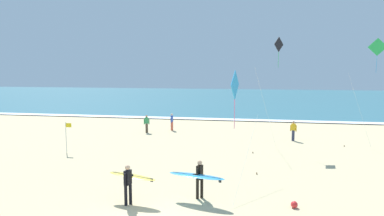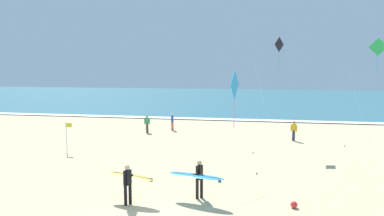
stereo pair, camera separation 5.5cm
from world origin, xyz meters
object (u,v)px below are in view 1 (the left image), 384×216
Objects in this scene: kite_diamond_charcoal_mid at (278,49)px; bystander_yellow_top at (293,131)px; beach_ball at (294,205)px; surfer_lead at (198,176)px; surfer_trailing at (130,179)px; kite_diamond_emerald_far at (377,51)px; kite_diamond_cobalt_high at (236,90)px; lifeguard_flag at (67,134)px; bystander_green_top at (147,124)px; bystander_blue_top at (172,122)px.

kite_diamond_charcoal_mid is 4.96× the size of bystander_yellow_top.
surfer_lead is at bearing 178.08° from beach_ball.
beach_ball is (6.73, 0.73, -0.90)m from surfer_trailing.
kite_diamond_charcoal_mid reaches higher than surfer_lead.
surfer_trailing is 14.48m from kite_diamond_charcoal_mid.
kite_diamond_cobalt_high is (-9.04, -11.74, -2.12)m from kite_diamond_emerald_far.
kite_diamond_emerald_far is 21.91m from lifeguard_flag.
kite_diamond_charcoal_mid is 13.14m from bystander_green_top.
kite_diamond_charcoal_mid is 3.76× the size of lifeguard_flag.
surfer_trailing is 19.00m from kite_diamond_emerald_far.
kite_diamond_charcoal_mid is at bearing -120.55° from bystander_yellow_top.
kite_diamond_charcoal_mid reaches higher than lifeguard_flag.
surfer_trailing is at bearing -120.55° from kite_diamond_charcoal_mid.
surfer_trailing is 16.90m from bystander_blue_top.
lifeguard_flag is (-10.00, 6.49, 0.21)m from surfer_lead.
kite_diamond_emerald_far reaches higher than surfer_trailing.
bystander_green_top is (-4.20, 15.23, -0.23)m from surfer_trailing.
surfer_trailing is at bearing -162.43° from surfer_lead.
beach_ball is at bearing -96.61° from bystander_yellow_top.
kite_diamond_charcoal_mid is 1.02× the size of kite_diamond_emerald_far.
bystander_blue_top and bystander_green_top have the same top height.
bystander_yellow_top is 12.53m from bystander_green_top.
kite_diamond_cobalt_high reaches higher than bystander_green_top.
lifeguard_flag is (-7.26, 7.36, 0.22)m from surfer_trailing.
kite_diamond_cobalt_high is at bearing -172.75° from beach_ball.
lifeguard_flag is at bearing -111.23° from bystander_green_top.
kite_diamond_emerald_far is at bearing 6.93° from kite_diamond_charcoal_mid.
surfer_trailing is 1.40× the size of bystander_blue_top.
surfer_lead reaches higher than bystander_yellow_top.
lifeguard_flag is (-20.62, -4.80, -5.64)m from kite_diamond_emerald_far.
surfer_lead is 0.33× the size of kite_diamond_emerald_far.
kite_diamond_charcoal_mid is at bearing -19.59° from bystander_green_top.
kite_diamond_emerald_far reaches higher than bystander_yellow_top.
surfer_trailing is at bearing -174.36° from kite_diamond_cobalt_high.
kite_diamond_cobalt_high is (1.58, -0.44, 3.74)m from surfer_lead.
kite_diamond_cobalt_high reaches higher than beach_ball.
surfer_lead is 1.17× the size of surfer_trailing.
surfer_trailing is 1.40× the size of bystander_green_top.
surfer_lead is at bearing 164.36° from kite_diamond_cobalt_high.
surfer_trailing is 15.80m from bystander_green_top.
surfer_lead reaches higher than bystander_green_top.
bystander_green_top is 18.17m from beach_ball.
bystander_yellow_top and bystander_green_top have the same top height.
surfer_lead is at bearing -72.54° from bystander_blue_top.
kite_diamond_cobalt_high reaches higher than lifeguard_flag.
lifeguard_flag is at bearing 134.61° from surfer_trailing.
kite_diamond_charcoal_mid is at bearing 69.31° from surfer_lead.
lifeguard_flag is (-5.01, -9.39, 0.45)m from bystander_blue_top.
kite_diamond_emerald_far reaches higher than beach_ball.
bystander_green_top is 0.76× the size of lifeguard_flag.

